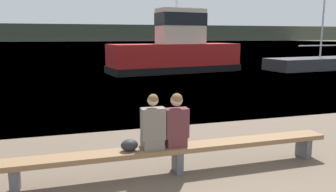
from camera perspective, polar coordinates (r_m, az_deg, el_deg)
The scene contains 8 objects.
water_surface at distance 128.37m, azimuth -15.67°, elevation 8.91°, with size 240.00×240.00×0.00m, color #426B8E.
far_shoreline at distance 170.03m, azimuth -15.98°, elevation 10.53°, with size 600.00×12.00×8.09m, color #424738.
bench_main at distance 5.98m, azimuth 1.68°, elevation -9.52°, with size 6.02×0.41×0.50m.
person_left at distance 5.71m, azimuth -2.66°, elevation -5.17°, with size 0.41×0.39×0.98m.
person_right at distance 5.81m, azimuth 1.42°, elevation -4.75°, with size 0.41×0.39×0.97m.
shopping_bag at distance 5.72m, azimuth -6.73°, elevation -8.49°, with size 0.30×0.22×0.20m.
tugboat_red at distance 22.76m, azimuth 1.40°, elevation 7.62°, with size 9.52×4.29×6.91m.
moored_sailboat at distance 27.49m, azimuth 25.54°, elevation 5.20°, with size 9.73×3.58×6.32m.
Camera 1 is at (-2.09, -1.94, 2.44)m, focal length 35.00 mm.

